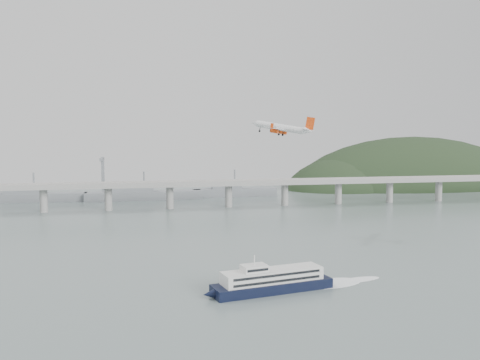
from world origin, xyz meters
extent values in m
plane|color=slate|center=(0.00, 0.00, 0.00)|extent=(900.00, 900.00, 0.00)
cube|color=#979794|center=(0.00, 200.00, 20.00)|extent=(800.00, 22.00, 2.20)
cube|color=#979794|center=(0.00, 189.50, 22.00)|extent=(800.00, 0.60, 1.80)
cube|color=#979794|center=(0.00, 210.50, 22.00)|extent=(800.00, 0.60, 1.80)
cylinder|color=#979794|center=(-130.00, 200.00, 9.50)|extent=(6.00, 6.00, 21.00)
cylinder|color=#979794|center=(-80.00, 200.00, 9.50)|extent=(6.00, 6.00, 21.00)
cylinder|color=#979794|center=(-30.00, 200.00, 9.50)|extent=(6.00, 6.00, 21.00)
cylinder|color=#979794|center=(20.00, 200.00, 9.50)|extent=(6.00, 6.00, 21.00)
cylinder|color=#979794|center=(70.00, 200.00, 9.50)|extent=(6.00, 6.00, 21.00)
cylinder|color=#979794|center=(120.00, 200.00, 9.50)|extent=(6.00, 6.00, 21.00)
cylinder|color=#979794|center=(170.00, 200.00, 9.50)|extent=(6.00, 6.00, 21.00)
cylinder|color=#979794|center=(220.00, 200.00, 9.50)|extent=(6.00, 6.00, 21.00)
ellipsoid|color=black|center=(270.00, 330.00, -18.00)|extent=(320.00, 150.00, 156.00)
ellipsoid|color=black|center=(175.00, 320.00, -12.00)|extent=(140.00, 110.00, 96.00)
ellipsoid|color=black|center=(360.00, 340.00, -25.00)|extent=(220.00, 140.00, 120.00)
cube|color=slate|center=(-150.00, 270.00, 4.00)|extent=(95.67, 20.15, 8.00)
cube|color=slate|center=(-159.50, 270.00, 12.00)|extent=(33.90, 15.02, 8.00)
cylinder|color=slate|center=(-150.00, 270.00, 20.00)|extent=(1.60, 1.60, 14.00)
cube|color=slate|center=(-50.00, 265.00, 4.00)|extent=(110.55, 21.43, 8.00)
cube|color=slate|center=(-61.00, 265.00, 12.00)|extent=(39.01, 16.73, 8.00)
cylinder|color=slate|center=(-50.00, 265.00, 20.00)|extent=(1.60, 1.60, 14.00)
cube|color=slate|center=(40.00, 275.00, 4.00)|extent=(85.00, 13.60, 8.00)
cube|color=slate|center=(31.50, 275.00, 12.00)|extent=(29.75, 11.90, 8.00)
cylinder|color=slate|center=(40.00, 275.00, 20.00)|extent=(1.60, 1.60, 14.00)
cube|color=slate|center=(-90.00, 300.00, 20.00)|extent=(3.00, 3.00, 40.00)
cube|color=slate|center=(-90.00, 290.00, 38.00)|extent=(3.00, 28.00, 3.00)
cube|color=black|center=(-5.86, -36.18, 1.94)|extent=(49.90, 20.70, 3.89)
cone|color=black|center=(-31.61, -41.18, 1.94)|extent=(5.51, 4.74, 3.89)
cube|color=silver|center=(-5.86, -36.18, 6.31)|extent=(41.90, 17.31, 4.86)
cube|color=black|center=(-4.93, -40.99, 7.58)|extent=(36.27, 7.19, 0.97)
cube|color=black|center=(-4.93, -40.99, 5.25)|extent=(36.27, 7.19, 0.97)
cube|color=black|center=(-6.80, -31.36, 7.58)|extent=(36.27, 7.19, 0.97)
cube|color=black|center=(-6.80, -31.36, 5.25)|extent=(36.27, 7.19, 0.97)
cube|color=silver|center=(-13.49, -37.66, 10.01)|extent=(10.83, 8.53, 2.53)
cube|color=black|center=(-12.83, -41.04, 10.01)|extent=(8.60, 1.78, 0.97)
cylinder|color=silver|center=(-13.49, -37.66, 13.11)|extent=(0.57, 0.57, 3.89)
ellipsoid|color=white|center=(20.84, -30.99, 0.05)|extent=(30.13, 19.07, 0.19)
ellipsoid|color=white|center=(34.19, -28.40, 0.05)|extent=(21.93, 10.87, 0.19)
cylinder|color=white|center=(29.60, 76.21, 66.12)|extent=(25.94, 25.09, 9.02)
cone|color=white|center=(16.02, 87.91, 68.95)|extent=(6.54, 6.47, 4.77)
cone|color=white|center=(43.68, 64.10, 63.75)|extent=(7.42, 7.07, 4.95)
cube|color=white|center=(30.27, 75.54, 64.82)|extent=(29.22, 33.05, 3.27)
cube|color=white|center=(42.95, 64.78, 64.71)|extent=(11.55, 12.72, 1.55)
cube|color=#EF4610|center=(44.37, 63.81, 68.23)|extent=(5.20, 4.05, 8.09)
cylinder|color=#EF4610|center=(32.79, 81.49, 63.20)|extent=(5.51, 5.41, 3.34)
cylinder|color=black|center=(31.01, 83.03, 63.57)|extent=(2.31, 2.34, 2.64)
cube|color=white|center=(32.96, 81.42, 64.32)|extent=(2.51, 2.13, 1.80)
cylinder|color=#EF4610|center=(24.73, 71.99, 63.84)|extent=(5.51, 5.41, 3.34)
cylinder|color=black|center=(22.95, 73.53, 64.21)|extent=(2.31, 2.34, 2.64)
cube|color=white|center=(24.90, 71.92, 64.96)|extent=(2.51, 2.13, 1.80)
cylinder|color=black|center=(31.87, 77.92, 62.65)|extent=(0.98, 0.74, 2.77)
cylinder|color=black|center=(31.68, 78.00, 61.42)|extent=(1.42, 1.23, 1.45)
cylinder|color=black|center=(28.06, 73.43, 62.96)|extent=(0.98, 0.74, 2.77)
cylinder|color=black|center=(27.87, 73.50, 61.73)|extent=(1.42, 1.23, 1.45)
cylinder|color=black|center=(18.93, 85.18, 65.11)|extent=(0.98, 0.74, 2.77)
cylinder|color=black|center=(18.74, 85.26, 63.88)|extent=(1.42, 1.23, 1.45)
cube|color=#EF4610|center=(44.63, 88.68, 64.81)|extent=(1.92, 1.51, 2.98)
cube|color=#EF4610|center=(19.72, 59.31, 66.80)|extent=(1.92, 1.51, 2.98)
camera|label=1|loc=(-57.74, -224.65, 60.94)|focal=38.00mm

